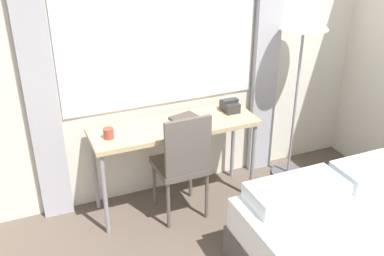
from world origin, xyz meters
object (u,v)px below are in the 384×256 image
at_px(telephone, 230,106).
at_px(mug, 109,133).
at_px(desk, 175,132).
at_px(book, 186,119).
at_px(desk_chair, 183,161).
at_px(standing_lamp, 303,32).

xyz_separation_m(telephone, mug, (-1.09, -0.09, -0.01)).
height_order(desk, telephone, telephone).
bearing_deg(book, desk, -163.20).
xyz_separation_m(desk_chair, book, (0.13, 0.25, 0.24)).
bearing_deg(standing_lamp, desk_chair, -169.98).
relative_size(desk_chair, telephone, 5.55).
bearing_deg(standing_lamp, telephone, 174.20).
height_order(desk, desk_chair, desk_chair).
bearing_deg(telephone, desk, -173.53).
height_order(standing_lamp, book, standing_lamp).
relative_size(desk, book, 5.20).
bearing_deg(telephone, book, -176.48).
distance_m(desk, book, 0.15).
bearing_deg(mug, standing_lamp, 0.97).
distance_m(desk_chair, book, 0.37).
bearing_deg(mug, desk, 3.43).
xyz_separation_m(desk_chair, standing_lamp, (1.19, 0.21, 0.87)).
bearing_deg(desk, mug, -176.57).
xyz_separation_m(desk, standing_lamp, (1.18, -0.00, 0.72)).
distance_m(desk_chair, telephone, 0.68).
distance_m(standing_lamp, telephone, 0.88).
bearing_deg(mug, telephone, 4.94).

